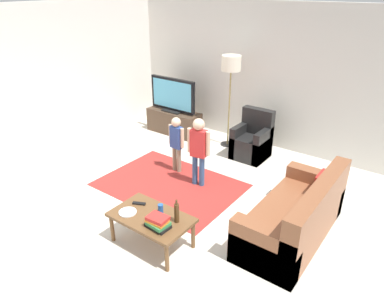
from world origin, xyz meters
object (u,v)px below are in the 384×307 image
object	(u,v)px
tv_stand	(174,122)
child_near_tv	(176,140)
book_stack	(158,222)
soda_can	(161,209)
bottle	(177,213)
plate	(128,212)
tv_remote	(139,203)
floor_lamp	(231,68)
child_center	(199,146)
couch	(298,219)
tv	(173,95)
coffee_table	(151,219)
armchair	(252,142)

from	to	relation	value
tv_stand	child_near_tv	xyz separation A→B (m)	(1.14, -1.32, 0.35)
book_stack	soda_can	xyz separation A→B (m)	(-0.16, 0.23, -0.01)
bottle	plate	size ratio (longest dim) A/B	1.38
book_stack	tv_remote	size ratio (longest dim) A/B	1.68
floor_lamp	child_center	world-z (taller)	floor_lamp
couch	child_center	size ratio (longest dim) A/B	1.58
tv	floor_lamp	bearing A→B (deg)	7.75
coffee_table	bottle	world-z (taller)	bottle
bottle	tv_remote	distance (m)	0.63
armchair	floor_lamp	size ratio (longest dim) A/B	0.51
tv_stand	child_center	xyz separation A→B (m)	(1.71, -1.48, 0.44)
tv_stand	armchair	xyz separation A→B (m)	(1.92, -0.04, 0.05)
child_center	bottle	world-z (taller)	child_center
coffee_table	tv_stand	bearing A→B (deg)	124.85
tv	bottle	distance (m)	3.79
tv_stand	plate	bearing A→B (deg)	-59.86
child_near_tv	tv_remote	size ratio (longest dim) A/B	5.79
armchair	child_near_tv	xyz separation A→B (m)	(-0.78, -1.28, 0.29)
plate	child_near_tv	bearing A→B (deg)	110.63
floor_lamp	bottle	bearing A→B (deg)	-69.44
child_center	tv_stand	bearing A→B (deg)	139.06
book_stack	tv_remote	xyz separation A→B (m)	(-0.51, 0.21, -0.06)
couch	floor_lamp	xyz separation A→B (m)	(-2.23, 1.98, 1.25)
book_stack	armchair	bearing A→B (deg)	97.33
tv_stand	child_center	bearing A→B (deg)	-40.94
couch	floor_lamp	size ratio (longest dim) A/B	1.01
tv	book_stack	bearing A→B (deg)	-53.36
tv	couch	distance (m)	3.98
couch	coffee_table	bearing A→B (deg)	-139.72
tv_remote	child_center	bearing A→B (deg)	68.52
couch	plate	size ratio (longest dim) A/B	8.18
book_stack	child_center	bearing A→B (deg)	110.10
book_stack	plate	world-z (taller)	book_stack
child_center	child_near_tv	bearing A→B (deg)	164.36
bottle	couch	bearing A→B (deg)	45.16
tv	coffee_table	distance (m)	3.69
tv	floor_lamp	world-z (taller)	floor_lamp
couch	plate	distance (m)	2.14
plate	armchair	bearing A→B (deg)	88.24
couch	soda_can	xyz separation A→B (m)	(-1.35, -1.07, 0.19)
floor_lamp	tv_remote	bearing A→B (deg)	-80.19
floor_lamp	child_near_tv	world-z (taller)	floor_lamp
tv	plate	distance (m)	3.63
coffee_table	soda_can	world-z (taller)	soda_can
child_center	plate	world-z (taller)	child_center
couch	floor_lamp	world-z (taller)	floor_lamp
child_center	book_stack	bearing A→B (deg)	-69.90
coffee_table	tv	bearing A→B (deg)	125.04
floor_lamp	bottle	xyz separation A→B (m)	(1.15, -3.07, -1.00)
soda_can	tv	bearing A→B (deg)	126.79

